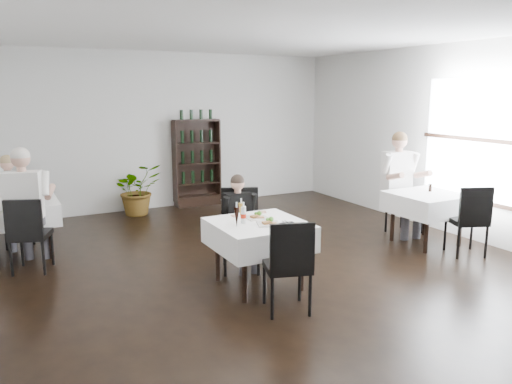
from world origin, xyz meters
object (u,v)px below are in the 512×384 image
(diner_main, at_px, (240,215))
(potted_tree, at_px, (137,189))
(wine_shelf, at_px, (197,164))
(main_table, at_px, (259,234))

(diner_main, bearing_deg, potted_tree, 96.78)
(potted_tree, bearing_deg, wine_shelf, 9.41)
(main_table, height_order, diner_main, diner_main)
(potted_tree, bearing_deg, diner_main, -83.22)
(wine_shelf, bearing_deg, main_table, -101.78)
(wine_shelf, xyz_separation_m, main_table, (-0.90, -4.31, -0.23))
(diner_main, bearing_deg, wine_shelf, 77.15)
(wine_shelf, distance_m, potted_tree, 1.33)
(main_table, bearing_deg, diner_main, 84.86)
(potted_tree, distance_m, diner_main, 3.53)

